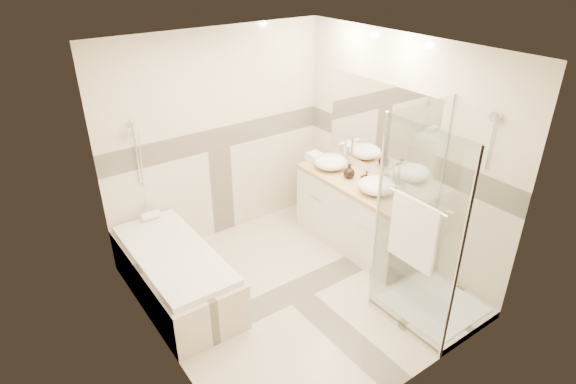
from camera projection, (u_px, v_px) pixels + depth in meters
room at (299, 183)px, 4.54m from camera, size 2.82×3.02×2.52m
bathtub at (175, 272)px, 4.88m from camera, size 0.75×1.70×0.56m
vanity at (356, 214)px, 5.69m from camera, size 0.58×1.62×0.85m
shower_enclosure at (425, 270)px, 4.58m from camera, size 0.96×0.93×2.04m
vessel_sink_near at (331, 162)px, 5.78m from camera, size 0.41×0.41×0.16m
vessel_sink_far at (377, 185)px, 5.22m from camera, size 0.41×0.41×0.17m
faucet_near at (344, 151)px, 5.85m from camera, size 0.12×0.03×0.30m
faucet_far at (391, 174)px, 5.30m from camera, size 0.11×0.03×0.27m
amenity_bottle_a at (366, 179)px, 5.34m from camera, size 0.09×0.09×0.19m
amenity_bottle_b at (349, 171)px, 5.54m from camera, size 0.17×0.17×0.17m
folded_towels at (317, 158)px, 5.98m from camera, size 0.17×0.28×0.09m
rolled_towel at (151, 216)px, 5.29m from camera, size 0.20×0.09×0.09m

